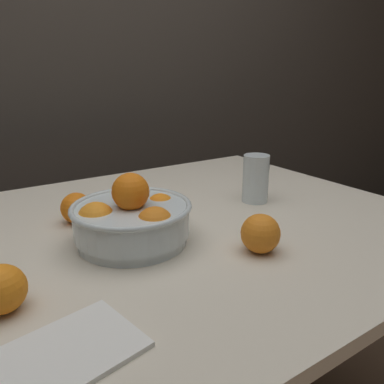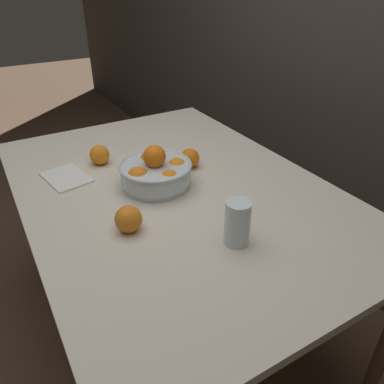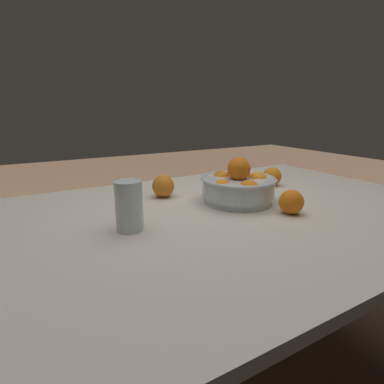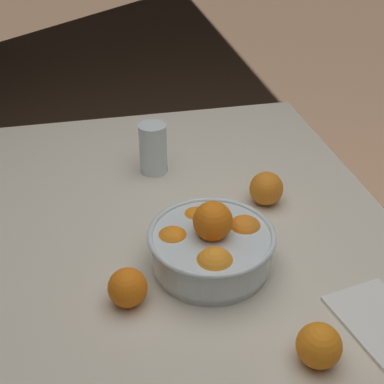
% 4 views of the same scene
% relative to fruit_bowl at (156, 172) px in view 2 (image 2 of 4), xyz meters
% --- Properties ---
extents(ground_plane, '(12.00, 12.00, 0.00)m').
position_rel_fruit_bowl_xyz_m(ground_plane, '(0.04, 0.05, -0.78)').
color(ground_plane, '#4C3828').
extents(back_wall, '(8.00, 0.05, 2.60)m').
position_rel_fruit_bowl_xyz_m(back_wall, '(0.04, 0.96, 0.52)').
color(back_wall, '#38332D').
rests_on(back_wall, ground_plane).
extents(dining_table, '(1.49, 1.04, 0.73)m').
position_rel_fruit_bowl_xyz_m(dining_table, '(0.04, 0.05, -0.12)').
color(dining_table, beige).
rests_on(dining_table, ground_plane).
extents(fruit_bowl, '(0.27, 0.27, 0.16)m').
position_rel_fruit_bowl_xyz_m(fruit_bowl, '(0.00, 0.00, 0.00)').
color(fruit_bowl, silver).
rests_on(fruit_bowl, dining_table).
extents(juice_glass, '(0.07, 0.07, 0.14)m').
position_rel_fruit_bowl_xyz_m(juice_glass, '(0.42, 0.06, 0.01)').
color(juice_glass, '#F4A314').
rests_on(juice_glass, dining_table).
extents(orange_loose_near_bowl, '(0.08, 0.08, 0.08)m').
position_rel_fruit_bowl_xyz_m(orange_loose_near_bowl, '(-0.07, 0.18, -0.02)').
color(orange_loose_near_bowl, orange).
rests_on(orange_loose_near_bowl, dining_table).
extents(orange_loose_front, '(0.08, 0.08, 0.08)m').
position_rel_fruit_bowl_xyz_m(orange_loose_front, '(0.21, -0.19, -0.01)').
color(orange_loose_front, orange).
rests_on(orange_loose_front, dining_table).
extents(orange_loose_aside, '(0.08, 0.08, 0.08)m').
position_rel_fruit_bowl_xyz_m(orange_loose_aside, '(-0.28, -0.12, -0.02)').
color(orange_loose_aside, orange).
rests_on(orange_loose_aside, dining_table).
extents(napkin, '(0.22, 0.17, 0.01)m').
position_rel_fruit_bowl_xyz_m(napkin, '(-0.23, -0.28, -0.05)').
color(napkin, white).
rests_on(napkin, dining_table).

